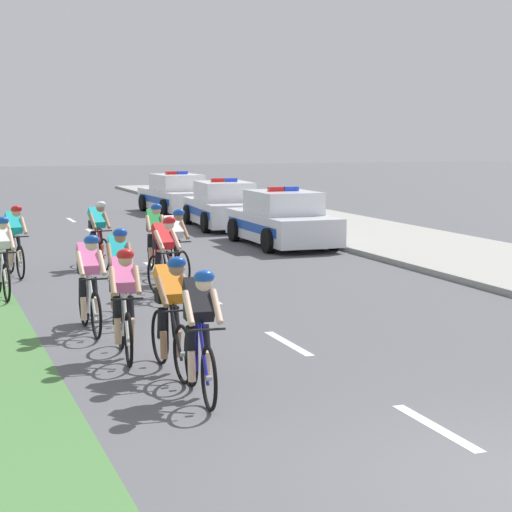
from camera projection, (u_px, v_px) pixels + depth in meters
sidewalk_slab at (435, 249)px, 23.23m from camera, size 4.48×60.00×0.12m
kerb_edge at (360, 252)px, 22.49m from camera, size 0.16×60.00×0.13m
lane_markings_centre at (177, 280)px, 18.56m from camera, size 0.14×29.60×0.01m
cyclist_lead at (200, 331)px, 10.19m from camera, size 0.44×1.72×1.56m
cyclist_second at (171, 312)px, 11.24m from camera, size 0.42×1.72×1.56m
cyclist_third at (124, 301)px, 12.01m from camera, size 0.45×1.72×1.56m
cyclist_fourth at (89, 282)px, 13.58m from camera, size 0.42×1.72×1.56m
cyclist_fifth at (119, 272)px, 14.54m from camera, size 0.44×1.72×1.56m
cyclist_sixth at (164, 255)px, 16.52m from camera, size 0.45×1.72×1.56m
cyclist_seventh at (1, 255)px, 16.50m from camera, size 0.44×1.72×1.56m
cyclist_eighth at (174, 245)px, 18.12m from camera, size 0.45×1.72×1.56m
cyclist_ninth at (155, 237)px, 19.53m from camera, size 0.44×1.72×1.56m
cyclist_tenth at (98, 234)px, 20.14m from camera, size 0.45×1.72×1.56m
cyclist_eleventh at (15, 239)px, 19.02m from camera, size 0.45×1.72×1.56m
police_car_nearest at (282, 221)px, 24.28m from camera, size 2.03×4.41×1.59m
police_car_second at (224, 207)px, 28.94m from camera, size 2.26×4.52×1.59m
police_car_third at (176, 195)px, 34.29m from camera, size 2.18×4.49×1.59m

